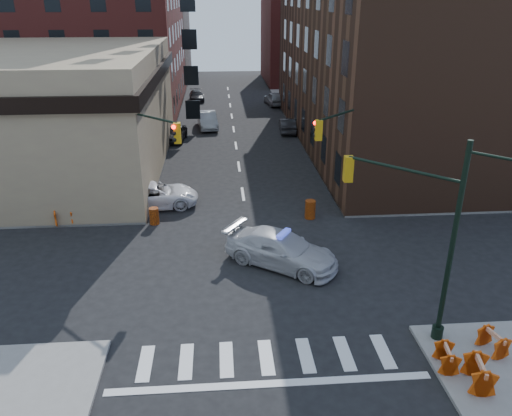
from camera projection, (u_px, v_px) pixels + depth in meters
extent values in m
plane|color=black|center=(253.00, 267.00, 25.02)|extent=(140.00, 140.00, 0.00)
cube|color=gray|center=(18.00, 122.00, 53.39)|extent=(34.00, 54.50, 0.15)
cube|color=gray|center=(434.00, 114.00, 56.63)|extent=(34.00, 54.50, 0.15)
cube|color=#9A8864|center=(10.00, 113.00, 37.18)|extent=(22.00, 22.00, 9.00)
cube|color=maroon|center=(62.00, 0.00, 55.66)|extent=(25.00, 25.00, 24.00)
cube|color=#472B1C|center=(382.00, 64.00, 43.81)|extent=(14.00, 34.00, 14.00)
cube|color=brown|center=(122.00, 27.00, 77.57)|extent=(20.00, 18.00, 16.00)
cube|color=maroon|center=(317.00, 41.00, 76.81)|extent=(16.00, 16.00, 12.00)
cylinder|color=black|center=(452.00, 247.00, 18.09)|extent=(0.20, 0.20, 8.00)
cylinder|color=black|center=(437.00, 332.00, 19.57)|extent=(0.44, 0.44, 0.50)
cylinder|color=black|center=(402.00, 169.00, 18.46)|extent=(3.27, 3.27, 0.12)
cube|color=#BF8C0C|center=(348.00, 169.00, 20.00)|extent=(0.35, 0.35, 1.05)
sphere|color=#FF0C05|center=(352.00, 159.00, 20.01)|extent=(0.22, 0.22, 0.22)
sphere|color=black|center=(351.00, 167.00, 20.14)|extent=(0.22, 0.22, 0.22)
sphere|color=black|center=(351.00, 175.00, 20.27)|extent=(0.22, 0.22, 0.22)
cylinder|color=black|center=(507.00, 159.00, 15.96)|extent=(1.91, 1.91, 0.10)
cylinder|color=black|center=(128.00, 154.00, 28.68)|extent=(0.20, 0.20, 8.00)
cylinder|color=black|center=(134.00, 214.00, 30.16)|extent=(0.44, 0.44, 0.50)
cylinder|color=black|center=(149.00, 117.00, 26.35)|extent=(3.27, 3.27, 0.12)
cube|color=#BF8C0C|center=(177.00, 133.00, 25.20)|extent=(0.35, 0.35, 1.05)
sphere|color=#FF0C05|center=(174.00, 127.00, 24.91)|extent=(0.22, 0.22, 0.22)
sphere|color=black|center=(174.00, 133.00, 25.04)|extent=(0.22, 0.22, 0.22)
sphere|color=black|center=(174.00, 140.00, 25.17)|extent=(0.22, 0.22, 0.22)
cylinder|color=black|center=(359.00, 149.00, 29.64)|extent=(0.20, 0.20, 8.00)
cylinder|color=black|center=(355.00, 207.00, 31.12)|extent=(0.44, 0.44, 0.50)
cylinder|color=black|center=(342.00, 113.00, 27.09)|extent=(3.27, 3.27, 0.12)
cube|color=#BF8C0C|center=(319.00, 130.00, 25.71)|extent=(0.35, 0.35, 1.05)
sphere|color=#FF0C05|center=(315.00, 123.00, 25.71)|extent=(0.22, 0.22, 0.22)
sphere|color=black|center=(315.00, 129.00, 25.84)|extent=(0.22, 0.22, 0.22)
sphere|color=black|center=(315.00, 135.00, 25.97)|extent=(0.22, 0.22, 0.22)
cylinder|color=black|center=(311.00, 118.00, 48.81)|extent=(0.24, 0.24, 2.60)
sphere|color=brown|center=(311.00, 97.00, 48.00)|extent=(3.00, 3.00, 3.00)
cylinder|color=black|center=(298.00, 102.00, 56.14)|extent=(0.24, 0.24, 2.60)
sphere|color=brown|center=(299.00, 84.00, 55.34)|extent=(3.00, 3.00, 3.00)
imported|color=#BBBBC0|center=(281.00, 249.00, 24.94)|extent=(6.19, 5.26, 1.70)
imported|color=white|center=(154.00, 195.00, 31.88)|extent=(5.94, 3.29, 1.57)
imported|color=black|center=(176.00, 133.00, 46.45)|extent=(2.14, 4.29, 1.40)
imported|color=#979BA0|center=(207.00, 120.00, 50.83)|extent=(2.31, 5.18, 1.65)
imported|color=black|center=(197.00, 96.00, 64.00)|extent=(2.17, 4.53, 1.27)
imported|color=black|center=(287.00, 125.00, 49.32)|extent=(1.69, 4.29, 1.39)
imported|color=gray|center=(275.00, 98.00, 61.49)|extent=(2.53, 4.99, 1.63)
imported|color=black|center=(138.00, 204.00, 30.09)|extent=(0.68, 0.55, 1.60)
imported|color=black|center=(74.00, 189.00, 32.34)|extent=(0.92, 0.79, 1.66)
imported|color=#1F272F|center=(79.00, 208.00, 29.44)|extent=(0.93, 1.06, 1.71)
cylinder|color=#C83B09|center=(310.00, 209.00, 30.31)|extent=(0.82, 0.82, 1.14)
cylinder|color=#D35509|center=(154.00, 216.00, 29.57)|extent=(0.65, 0.65, 1.01)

